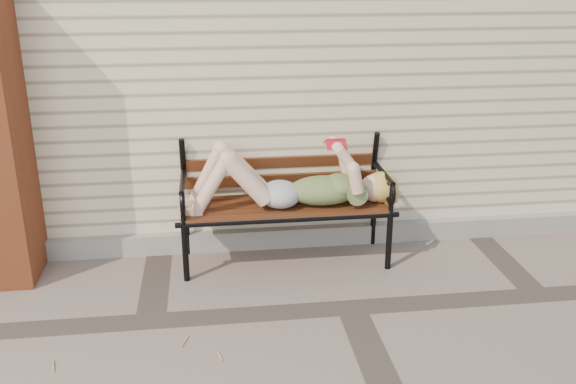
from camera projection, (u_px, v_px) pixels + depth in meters
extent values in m
plane|color=#75655A|center=(351.00, 308.00, 4.05)|extent=(80.00, 80.00, 0.00)
cube|color=beige|center=(290.00, 20.00, 6.33)|extent=(8.00, 4.00, 3.00)
cube|color=gray|center=(324.00, 235.00, 4.93)|extent=(8.00, 0.10, 0.15)
cylinder|color=black|center=(185.00, 252.00, 4.32)|extent=(0.04, 0.04, 0.43)
cylinder|color=black|center=(187.00, 227.00, 4.73)|extent=(0.04, 0.04, 0.43)
cylinder|color=black|center=(389.00, 241.00, 4.50)|extent=(0.04, 0.04, 0.43)
cylinder|color=black|center=(374.00, 217.00, 4.90)|extent=(0.04, 0.04, 0.43)
cube|color=#562516|center=(285.00, 206.00, 4.54)|extent=(1.45, 0.47, 0.03)
cylinder|color=black|center=(289.00, 220.00, 4.34)|extent=(1.53, 0.04, 0.04)
cylinder|color=black|center=(282.00, 198.00, 4.74)|extent=(1.53, 0.04, 0.04)
torus|color=black|center=(280.00, 129.00, 4.67)|extent=(0.26, 0.03, 0.26)
ellipsoid|color=#0B374E|center=(323.00, 190.00, 4.50)|extent=(0.52, 0.30, 0.20)
ellipsoid|color=#0B374E|center=(340.00, 185.00, 4.50)|extent=(0.25, 0.29, 0.15)
ellipsoid|color=silver|center=(280.00, 194.00, 4.47)|extent=(0.29, 0.33, 0.18)
sphere|color=beige|center=(375.00, 188.00, 4.55)|extent=(0.21, 0.21, 0.21)
ellipsoid|color=gold|center=(382.00, 187.00, 4.55)|extent=(0.24, 0.24, 0.22)
cube|color=#B21422|center=(335.00, 140.00, 4.39)|extent=(0.13, 0.02, 0.02)
cube|color=#EDE9CE|center=(337.00, 145.00, 4.36)|extent=(0.13, 0.08, 0.05)
cube|color=#EDE9CE|center=(334.00, 142.00, 4.43)|extent=(0.13, 0.08, 0.05)
cube|color=#B21422|center=(337.00, 145.00, 4.35)|extent=(0.14, 0.09, 0.05)
cube|color=#B21422|center=(334.00, 141.00, 4.43)|extent=(0.14, 0.09, 0.05)
cylinder|color=tan|center=(77.00, 312.00, 3.99)|extent=(0.12, 0.07, 0.01)
cylinder|color=tan|center=(176.00, 338.00, 3.72)|extent=(0.17, 0.03, 0.01)
cylinder|color=tan|center=(140.00, 331.00, 3.79)|extent=(0.04, 0.08, 0.01)
cylinder|color=tan|center=(265.00, 355.00, 3.56)|extent=(0.02, 0.14, 0.01)
cylinder|color=tan|center=(298.00, 354.00, 3.57)|extent=(0.05, 0.12, 0.01)
cylinder|color=tan|center=(210.00, 357.00, 3.55)|extent=(0.09, 0.02, 0.01)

